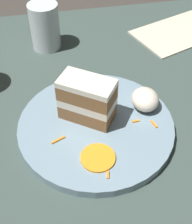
# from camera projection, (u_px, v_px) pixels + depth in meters

# --- Properties ---
(ground_plane) EXTENTS (6.00, 6.00, 0.00)m
(ground_plane) POSITION_uv_depth(u_px,v_px,m) (90.00, 139.00, 0.61)
(ground_plane) COLOR #38332D
(ground_plane) RESTS_ON ground
(dining_table) EXTENTS (0.97, 1.07, 0.03)m
(dining_table) POSITION_uv_depth(u_px,v_px,m) (90.00, 135.00, 0.61)
(dining_table) COLOR #384742
(dining_table) RESTS_ON ground
(plate) EXTENTS (0.29, 0.29, 0.02)m
(plate) POSITION_uv_depth(u_px,v_px,m) (96.00, 127.00, 0.59)
(plate) COLOR gray
(plate) RESTS_ON dining_table
(cake_slice) EXTENTS (0.10, 0.11, 0.09)m
(cake_slice) POSITION_uv_depth(u_px,v_px,m) (84.00, 100.00, 0.57)
(cake_slice) COLOR brown
(cake_slice) RESTS_ON plate
(cream_dollop) EXTENTS (0.06, 0.05, 0.04)m
(cream_dollop) POSITION_uv_depth(u_px,v_px,m) (145.00, 99.00, 0.60)
(cream_dollop) COLOR silver
(cream_dollop) RESTS_ON plate
(orange_garnish) EXTENTS (0.06, 0.06, 0.00)m
(orange_garnish) POSITION_uv_depth(u_px,v_px,m) (100.00, 157.00, 0.53)
(orange_garnish) COLOR orange
(orange_garnish) RESTS_ON plate
(carrot_shreds_scatter) EXTENTS (0.19, 0.20, 0.00)m
(carrot_shreds_scatter) POSITION_uv_depth(u_px,v_px,m) (109.00, 127.00, 0.58)
(carrot_shreds_scatter) COLOR orange
(carrot_shreds_scatter) RESTS_ON plate
(drinking_glass) EXTENTS (0.07, 0.07, 0.11)m
(drinking_glass) POSITION_uv_depth(u_px,v_px,m) (45.00, 29.00, 0.76)
(drinking_glass) COLOR silver
(drinking_glass) RESTS_ON dining_table
(menu_card) EXTENTS (0.22, 0.27, 0.00)m
(menu_card) POSITION_uv_depth(u_px,v_px,m) (179.00, 32.00, 0.84)
(menu_card) COLOR beige
(menu_card) RESTS_ON dining_table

